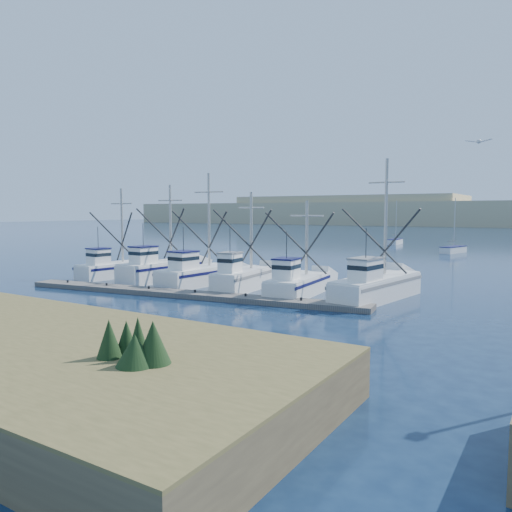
{
  "coord_description": "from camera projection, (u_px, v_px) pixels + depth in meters",
  "views": [
    {
      "loc": [
        17.28,
        -20.66,
        6.17
      ],
      "look_at": [
        -0.51,
        8.0,
        3.12
      ],
      "focal_mm": 35.0,
      "sensor_mm": 36.0,
      "label": 1
    }
  ],
  "objects": [
    {
      "name": "sailboat_near",
      "position": [
        453.0,
        250.0,
        73.32
      ],
      "size": [
        2.98,
        5.71,
        8.1
      ],
      "rotation": [
        0.0,
        0.0,
        -0.25
      ],
      "color": "white",
      "rests_on": "ground"
    },
    {
      "name": "sailboat_far",
      "position": [
        395.0,
        241.0,
        92.69
      ],
      "size": [
        1.9,
        5.46,
        8.1
      ],
      "rotation": [
        0.0,
        0.0,
        0.05
      ],
      "color": "white",
      "rests_on": "ground"
    },
    {
      "name": "flying_gull",
      "position": [
        479.0,
        141.0,
        24.26
      ],
      "size": [
        1.22,
        0.22,
        0.22
      ],
      "color": "white",
      "rests_on": "ground"
    },
    {
      "name": "floating_dock",
      "position": [
        183.0,
        294.0,
        36.06
      ],
      "size": [
        27.36,
        5.51,
        0.36
      ],
      "primitive_type": "cube",
      "rotation": [
        0.0,
        0.0,
        0.14
      ],
      "color": "slate",
      "rests_on": "ground"
    },
    {
      "name": "ground",
      "position": [
        186.0,
        325.0,
        27.11
      ],
      "size": [
        500.0,
        500.0,
        0.0
      ],
      "primitive_type": "plane",
      "color": "#0C1C36",
      "rests_on": "ground"
    },
    {
      "name": "trawler_fleet",
      "position": [
        227.0,
        276.0,
        39.95
      ],
      "size": [
        28.12,
        9.71,
        9.86
      ],
      "color": "white",
      "rests_on": "ground"
    }
  ]
}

